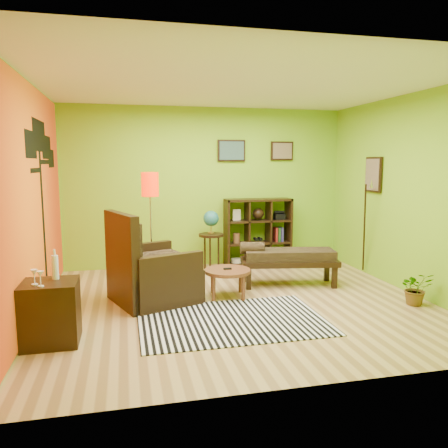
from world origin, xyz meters
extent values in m
plane|color=tan|center=(0.00, 0.00, 0.00)|extent=(5.00, 5.00, 0.00)
cube|color=#84C01D|center=(0.00, 2.25, 1.40)|extent=(5.00, 0.04, 2.80)
cube|color=#84C01D|center=(0.00, -2.25, 1.40)|extent=(5.00, 0.04, 2.80)
cube|color=#84C01D|center=(-2.50, 0.00, 1.40)|extent=(0.04, 4.50, 2.80)
cube|color=#84C01D|center=(2.50, 0.00, 1.40)|extent=(0.04, 4.50, 2.80)
cube|color=white|center=(0.00, 0.00, 2.80)|extent=(5.00, 4.50, 0.04)
cube|color=orange|center=(-2.48, 0.00, 1.40)|extent=(0.01, 4.45, 2.75)
cube|color=black|center=(-2.46, 0.55, 1.05)|extent=(0.01, 0.14, 2.10)
cube|color=black|center=(-2.46, 0.05, 2.05)|extent=(0.01, 0.65, 0.32)
cube|color=black|center=(-2.46, 0.60, 2.18)|extent=(0.01, 0.85, 0.40)
cube|color=black|center=(-2.46, 1.10, 2.05)|extent=(0.01, 0.70, 0.32)
cube|color=black|center=(-2.46, 1.45, 1.90)|extent=(0.01, 0.50, 0.26)
cube|color=black|center=(0.45, 2.22, 2.05)|extent=(0.50, 0.03, 0.38)
cube|color=#466E65|center=(0.45, 2.19, 2.05)|extent=(0.44, 0.01, 0.32)
cube|color=black|center=(1.40, 2.22, 2.05)|extent=(0.42, 0.03, 0.34)
cube|color=#8B7153|center=(1.40, 2.19, 2.05)|extent=(0.36, 0.01, 0.28)
cube|color=black|center=(2.47, 0.90, 1.65)|extent=(0.03, 0.44, 0.56)
cube|color=#8B7153|center=(2.44, 0.90, 1.65)|extent=(0.01, 0.38, 0.50)
cylinder|color=black|center=(2.35, 0.90, 0.78)|extent=(0.23, 0.34, 1.46)
cone|color=silver|center=(2.35, 0.75, 1.52)|extent=(0.08, 0.09, 0.16)
cube|color=white|center=(-0.24, -0.64, 0.01)|extent=(2.18, 1.46, 0.01)
cylinder|color=brown|center=(-0.08, 0.27, 0.37)|extent=(0.63, 0.63, 0.05)
cylinder|color=brown|center=(0.15, 0.44, 0.17)|extent=(0.05, 0.05, 0.34)
cylinder|color=brown|center=(-0.24, 0.50, 0.17)|extent=(0.05, 0.05, 0.34)
cylinder|color=brown|center=(0.09, 0.04, 0.17)|extent=(0.05, 0.05, 0.34)
cylinder|color=brown|center=(-0.31, 0.11, 0.17)|extent=(0.05, 0.05, 0.34)
cube|color=black|center=(-0.08, 0.27, 0.40)|extent=(0.11, 0.05, 0.02)
cube|color=black|center=(-1.05, 0.35, 0.22)|extent=(1.25, 1.23, 0.44)
cube|color=black|center=(-1.49, 0.19, 0.61)|extent=(0.44, 0.93, 1.22)
cube|color=black|center=(-0.89, -0.07, 0.35)|extent=(0.87, 0.42, 0.71)
cube|color=black|center=(-1.21, 0.77, 0.35)|extent=(0.87, 0.42, 0.71)
cube|color=#F0BB6A|center=(-1.02, 0.36, 0.52)|extent=(0.99, 0.98, 0.15)
cube|color=#F0BB6A|center=(-1.40, 0.22, 0.83)|extent=(0.34, 0.70, 0.55)
cube|color=black|center=(-2.20, -0.84, 0.32)|extent=(0.55, 0.50, 0.65)
cylinder|color=white|center=(-2.15, -0.74, 0.77)|extent=(0.07, 0.07, 0.25)
cylinder|color=white|center=(-2.15, -0.74, 0.93)|extent=(0.02, 0.02, 0.07)
cylinder|color=white|center=(-2.32, -0.92, 0.65)|extent=(0.06, 0.06, 0.01)
cylinder|color=white|center=(-2.32, -0.92, 0.70)|extent=(0.01, 0.01, 0.09)
cone|color=white|center=(-2.32, -0.92, 0.77)|extent=(0.07, 0.07, 0.06)
cylinder|color=white|center=(-2.25, -1.00, 0.65)|extent=(0.06, 0.06, 0.01)
cylinder|color=white|center=(-2.25, -1.00, 0.70)|extent=(0.01, 0.01, 0.09)
cone|color=white|center=(-2.25, -1.00, 0.77)|extent=(0.07, 0.07, 0.06)
cylinder|color=silver|center=(-1.06, 0.99, 0.01)|extent=(0.26, 0.26, 0.03)
cylinder|color=silver|center=(-1.06, 0.99, 0.79)|extent=(0.02, 0.02, 1.58)
cylinder|color=red|center=(-1.06, 0.99, 1.53)|extent=(0.25, 0.25, 0.35)
cylinder|color=black|center=(-0.01, 1.81, 0.61)|extent=(0.42, 0.42, 0.04)
cylinder|color=black|center=(0.13, 1.84, 0.30)|extent=(0.03, 0.03, 0.59)
cylinder|color=black|center=(-0.10, 1.91, 0.30)|extent=(0.03, 0.03, 0.59)
cylinder|color=black|center=(-0.05, 1.68, 0.30)|extent=(0.03, 0.03, 0.59)
cylinder|color=gold|center=(-0.01, 1.81, 0.66)|extent=(0.11, 0.11, 0.02)
cylinder|color=gold|center=(-0.01, 1.81, 0.72)|extent=(0.02, 0.02, 0.11)
sphere|color=#0F4F99|center=(-0.01, 1.81, 0.90)|extent=(0.26, 0.26, 0.26)
cube|color=black|center=(0.32, 2.03, 0.60)|extent=(0.04, 0.35, 1.20)
cube|color=black|center=(1.48, 2.03, 0.60)|extent=(0.04, 0.35, 1.20)
cube|color=black|center=(0.90, 2.03, 0.02)|extent=(1.20, 0.35, 0.04)
cube|color=black|center=(0.90, 2.03, 1.18)|extent=(1.20, 0.35, 0.04)
cube|color=black|center=(0.70, 2.03, 0.60)|extent=(0.03, 0.33, 1.12)
cube|color=black|center=(1.10, 2.03, 0.60)|extent=(0.03, 0.33, 1.12)
cube|color=black|center=(0.90, 2.03, 0.40)|extent=(1.12, 0.33, 0.03)
cube|color=black|center=(0.90, 2.03, 0.80)|extent=(1.12, 0.33, 0.03)
cylinder|color=beige|center=(0.50, 2.03, 0.09)|extent=(0.20, 0.20, 0.07)
sphere|color=black|center=(0.90, 2.03, 0.93)|extent=(0.20, 0.20, 0.20)
cube|color=black|center=(1.30, 2.03, 0.87)|extent=(0.18, 0.15, 0.10)
cylinder|color=black|center=(0.86, 2.03, 0.47)|extent=(0.06, 0.12, 0.06)
cylinder|color=black|center=(0.94, 2.03, 0.47)|extent=(0.06, 0.12, 0.06)
ellipsoid|color=#384C26|center=(1.30, 2.03, 0.10)|extent=(0.18, 0.18, 0.09)
cylinder|color=brown|center=(0.50, 2.03, 0.50)|extent=(0.12, 0.12, 0.18)
cube|color=beige|center=(0.50, 2.03, 0.92)|extent=(0.14, 0.03, 0.20)
cube|color=maroon|center=(1.23, 2.03, 0.54)|extent=(0.04, 0.18, 0.26)
cube|color=#1E4C1E|center=(1.28, 2.03, 0.54)|extent=(0.04, 0.18, 0.26)
cube|color=navy|center=(1.34, 2.03, 0.54)|extent=(0.04, 0.18, 0.26)
cube|color=black|center=(0.97, 0.64, 0.36)|extent=(1.50, 0.76, 0.08)
cube|color=#F0BB6A|center=(0.97, 0.64, 0.47)|extent=(1.39, 0.68, 0.14)
cylinder|color=#F0BB6A|center=(0.41, 0.74, 0.57)|extent=(0.39, 0.25, 0.18)
cube|color=black|center=(1.63, 0.73, 0.16)|extent=(0.08, 0.08, 0.32)
cube|color=black|center=(0.38, 0.96, 0.16)|extent=(0.08, 0.08, 0.32)
cube|color=black|center=(1.56, 0.33, 0.16)|extent=(0.08, 0.08, 0.32)
cube|color=black|center=(0.30, 0.55, 0.16)|extent=(0.08, 0.08, 0.32)
imported|color=#26661E|center=(2.24, -0.60, 0.17)|extent=(0.50, 0.53, 0.34)
camera|label=1|loc=(-1.42, -5.41, 1.85)|focal=35.00mm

